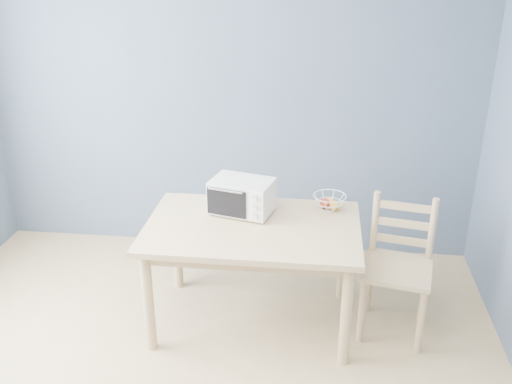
# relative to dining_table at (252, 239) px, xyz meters

# --- Properties ---
(room) EXTENTS (4.01, 4.51, 2.61)m
(room) POSITION_rel_dining_table_xyz_m (-0.33, -1.15, 0.65)
(room) COLOR tan
(room) RESTS_ON ground
(dining_table) EXTENTS (1.40, 0.90, 0.75)m
(dining_table) POSITION_rel_dining_table_xyz_m (0.00, 0.00, 0.00)
(dining_table) COLOR #D9B382
(dining_table) RESTS_ON ground
(toaster_oven) EXTENTS (0.46, 0.37, 0.24)m
(toaster_oven) POSITION_rel_dining_table_xyz_m (-0.11, 0.18, 0.23)
(toaster_oven) COLOR white
(toaster_oven) RESTS_ON dining_table
(fruit_basket) EXTENTS (0.28, 0.28, 0.10)m
(fruit_basket) POSITION_rel_dining_table_xyz_m (0.50, 0.31, 0.16)
(fruit_basket) COLOR white
(fruit_basket) RESTS_ON dining_table
(dining_chair) EXTENTS (0.51, 0.51, 0.93)m
(dining_chair) POSITION_rel_dining_table_xyz_m (0.96, 0.05, -0.19)
(dining_chair) COLOR #D9B382
(dining_chair) RESTS_ON ground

